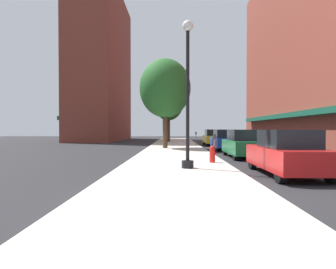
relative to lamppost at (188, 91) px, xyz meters
name	(u,v)px	position (x,y,z in m)	size (l,w,h in m)	color
ground_plane	(222,149)	(3.53, 12.99, -3.20)	(90.00, 90.00, 0.00)	#232326
sidewalk_slab	(175,147)	(-0.47, 13.99, -3.14)	(4.80, 50.00, 0.12)	#B7B2A8
building_right_brick	(329,32)	(14.52, 16.99, 7.97)	(6.80, 40.00, 22.38)	brown
building_far_background	(102,68)	(-11.48, 31.99, 7.72)	(6.80, 18.00, 21.89)	brown
lamppost	(188,91)	(0.00, 0.00, 0.00)	(0.48, 0.48, 5.90)	black
fire_hydrant	(212,154)	(1.26, 2.00, -2.68)	(0.33, 0.26, 0.79)	red
parking_meter_near	(214,143)	(1.58, 3.72, -2.25)	(0.14, 0.09, 1.31)	slate
parking_meter_far	(196,137)	(1.58, 16.59, -2.25)	(0.14, 0.09, 1.31)	slate
tree_near	(165,88)	(-1.30, 12.48, 1.88)	(4.25, 4.25, 7.42)	#4C3823
tree_mid	(168,104)	(-1.26, 24.74, 1.67)	(3.65, 3.65, 6.88)	#422D1E
car_red	(286,153)	(3.53, -1.05, -2.39)	(1.80, 4.30, 1.66)	black
car_green	(243,144)	(3.53, 5.48, -2.39)	(1.80, 4.30, 1.66)	black
car_blue	(225,140)	(3.53, 11.74, -2.39)	(1.80, 4.30, 1.66)	black
car_yellow	(213,138)	(3.53, 18.66, -2.39)	(1.80, 4.30, 1.66)	black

